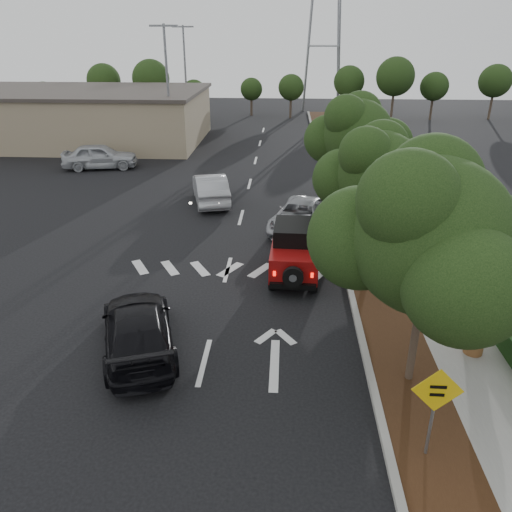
# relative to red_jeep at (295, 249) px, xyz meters

# --- Properties ---
(ground) EXTENTS (120.00, 120.00, 0.00)m
(ground) POSITION_rel_red_jeep_xyz_m (-2.61, -5.87, -1.01)
(ground) COLOR black
(ground) RESTS_ON ground
(curb) EXTENTS (0.20, 70.00, 0.15)m
(curb) POSITION_rel_red_jeep_xyz_m (1.99, 6.13, -0.93)
(curb) COLOR #9E9B93
(curb) RESTS_ON ground
(planting_strip) EXTENTS (1.80, 70.00, 0.12)m
(planting_strip) POSITION_rel_red_jeep_xyz_m (2.99, 6.13, -0.95)
(planting_strip) COLOR black
(planting_strip) RESTS_ON ground
(sidewalk) EXTENTS (2.00, 70.00, 0.12)m
(sidewalk) POSITION_rel_red_jeep_xyz_m (4.89, 6.13, -0.95)
(sidewalk) COLOR gray
(sidewalk) RESTS_ON ground
(hedge) EXTENTS (0.80, 70.00, 0.80)m
(hedge) POSITION_rel_red_jeep_xyz_m (6.29, 6.13, -0.61)
(hedge) COLOR black
(hedge) RESTS_ON ground
(commercial_building) EXTENTS (22.00, 12.00, 4.00)m
(commercial_building) POSITION_rel_red_jeep_xyz_m (-18.61, 24.13, 0.99)
(commercial_building) COLOR gray
(commercial_building) RESTS_ON ground
(transmission_tower) EXTENTS (7.00, 4.00, 28.00)m
(transmission_tower) POSITION_rel_red_jeep_xyz_m (3.39, 42.13, -1.01)
(transmission_tower) COLOR slate
(transmission_tower) RESTS_ON ground
(street_tree_near) EXTENTS (3.80, 3.80, 5.92)m
(street_tree_near) POSITION_rel_red_jeep_xyz_m (2.99, -6.37, -1.01)
(street_tree_near) COLOR black
(street_tree_near) RESTS_ON ground
(street_tree_mid) EXTENTS (3.20, 3.20, 5.32)m
(street_tree_mid) POSITION_rel_red_jeep_xyz_m (2.99, 0.63, -1.01)
(street_tree_mid) COLOR black
(street_tree_mid) RESTS_ON ground
(street_tree_far) EXTENTS (3.40, 3.40, 5.62)m
(street_tree_far) POSITION_rel_red_jeep_xyz_m (2.99, 7.13, -1.01)
(street_tree_far) COLOR black
(street_tree_far) RESTS_ON ground
(light_pole_a) EXTENTS (2.00, 0.22, 9.00)m
(light_pole_a) POSITION_rel_red_jeep_xyz_m (-9.11, 20.13, -1.01)
(light_pole_a) COLOR slate
(light_pole_a) RESTS_ON ground
(light_pole_b) EXTENTS (2.00, 0.22, 9.00)m
(light_pole_b) POSITION_rel_red_jeep_xyz_m (-10.11, 32.13, -1.01)
(light_pole_b) COLOR slate
(light_pole_b) RESTS_ON ground
(red_jeep) EXTENTS (1.87, 3.94, 1.99)m
(red_jeep) POSITION_rel_red_jeep_xyz_m (0.00, 0.00, 0.00)
(red_jeep) COLOR black
(red_jeep) RESTS_ON ground
(silver_suv_ahead) EXTENTS (3.51, 5.28, 1.35)m
(silver_suv_ahead) POSITION_rel_red_jeep_xyz_m (0.33, 4.67, -0.34)
(silver_suv_ahead) COLOR #9D9FA4
(silver_suv_ahead) RESTS_ON ground
(black_suv_oncoming) EXTENTS (3.39, 5.22, 1.41)m
(black_suv_oncoming) POSITION_rel_red_jeep_xyz_m (-4.58, -5.37, -0.31)
(black_suv_oncoming) COLOR black
(black_suv_oncoming) RESTS_ON ground
(silver_sedan_oncoming) EXTENTS (2.75, 4.99, 1.56)m
(silver_sedan_oncoming) POSITION_rel_red_jeep_xyz_m (-4.47, 8.49, -0.23)
(silver_sedan_oncoming) COLOR #A5A6AD
(silver_sedan_oncoming) RESTS_ON ground
(parked_suv) EXTENTS (5.18, 2.87, 1.67)m
(parked_suv) POSITION_rel_red_jeep_xyz_m (-12.96, 15.26, -0.17)
(parked_suv) COLOR #B5B8BE
(parked_suv) RESTS_ON ground
(speed_hump_sign) EXTENTS (1.07, 0.09, 2.27)m
(speed_hump_sign) POSITION_rel_red_jeep_xyz_m (2.79, -9.01, 0.57)
(speed_hump_sign) COLOR slate
(speed_hump_sign) RESTS_ON ground
(terracotta_planter) EXTENTS (0.67, 0.67, 1.16)m
(terracotta_planter) POSITION_rel_red_jeep_xyz_m (5.08, -5.11, -0.22)
(terracotta_planter) COLOR brown
(terracotta_planter) RESTS_ON ground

